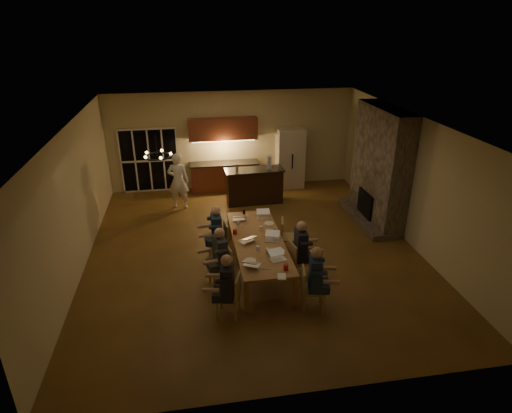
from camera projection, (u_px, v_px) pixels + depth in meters
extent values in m
plane|color=brown|center=(253.00, 250.00, 10.66)|extent=(9.00, 9.00, 0.00)
cube|color=#BEB386|center=(232.00, 140.00, 14.09)|extent=(8.00, 0.04, 3.20)
cube|color=#BEB386|center=(73.00, 202.00, 9.41)|extent=(0.04, 9.00, 3.20)
cube|color=#BEB386|center=(413.00, 181.00, 10.61)|extent=(0.04, 9.00, 3.20)
cube|color=white|center=(253.00, 122.00, 9.35)|extent=(8.00, 9.00, 0.04)
cube|color=black|center=(150.00, 161.00, 13.86)|extent=(1.86, 0.08, 2.10)
cube|color=#76695C|center=(380.00, 166.00, 11.64)|extent=(0.58, 2.50, 3.20)
cube|color=beige|center=(290.00, 158.00, 14.28)|extent=(0.90, 0.68, 2.00)
cube|color=#AE7D45|center=(258.00, 255.00, 9.72)|extent=(1.10, 3.14, 0.75)
cube|color=black|center=(254.00, 186.00, 13.20)|extent=(1.81, 0.73, 1.08)
imported|color=white|center=(178.00, 181.00, 12.71)|extent=(0.70, 0.53, 1.71)
torus|color=black|center=(157.00, 156.00, 8.64)|extent=(0.57, 0.57, 0.03)
cylinder|color=white|center=(258.00, 248.00, 9.13)|extent=(0.07, 0.07, 0.10)
cylinder|color=white|center=(261.00, 228.00, 10.00)|extent=(0.08, 0.08, 0.10)
cylinder|color=white|center=(238.00, 223.00, 10.27)|extent=(0.08, 0.08, 0.10)
cylinder|color=#AE1A0B|center=(286.00, 267.00, 8.42)|extent=(0.10, 0.10, 0.12)
cylinder|color=#AE1A0B|center=(235.00, 232.00, 9.82)|extent=(0.10, 0.10, 0.12)
cylinder|color=#B2B2B7|center=(268.00, 251.00, 9.00)|extent=(0.07, 0.07, 0.12)
cylinder|color=#3F0F0C|center=(244.00, 212.00, 10.82)|extent=(0.07, 0.07, 0.12)
cylinder|color=#B2B2B7|center=(275.00, 231.00, 9.83)|extent=(0.06, 0.06, 0.12)
cylinder|color=white|center=(279.00, 251.00, 9.11)|extent=(0.26, 0.26, 0.02)
cylinder|color=white|center=(250.00, 261.00, 8.74)|extent=(0.25, 0.25, 0.02)
cylinder|color=white|center=(269.00, 224.00, 10.32)|extent=(0.24, 0.24, 0.02)
cube|color=white|center=(282.00, 277.00, 8.22)|extent=(0.20, 0.25, 0.01)
cylinder|color=#99999E|center=(237.00, 168.00, 12.77)|extent=(0.08, 0.08, 0.24)
cube|color=silver|center=(269.00, 162.00, 12.96)|extent=(0.15, 0.15, 0.41)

